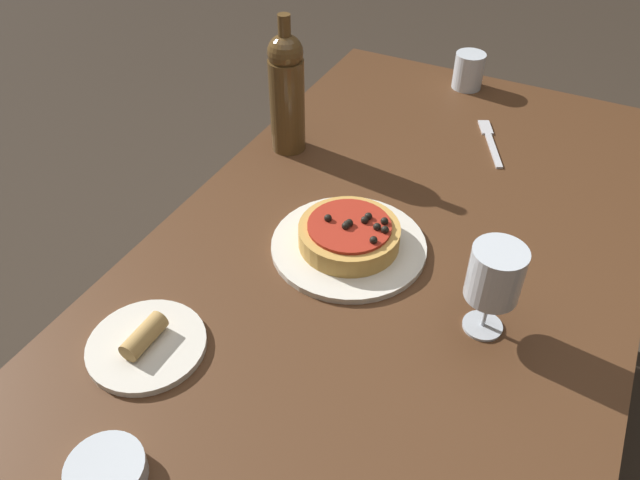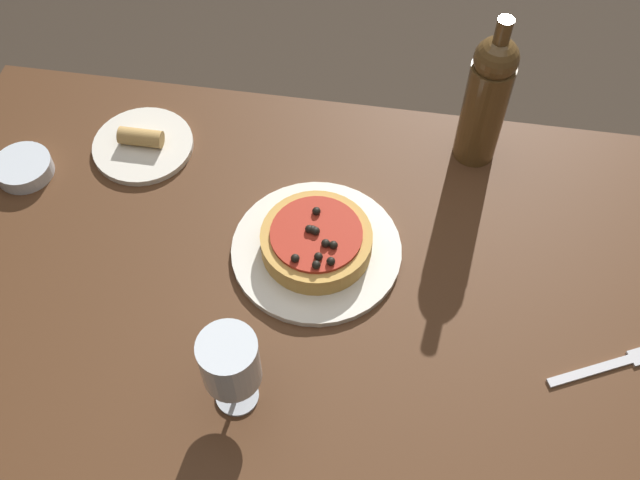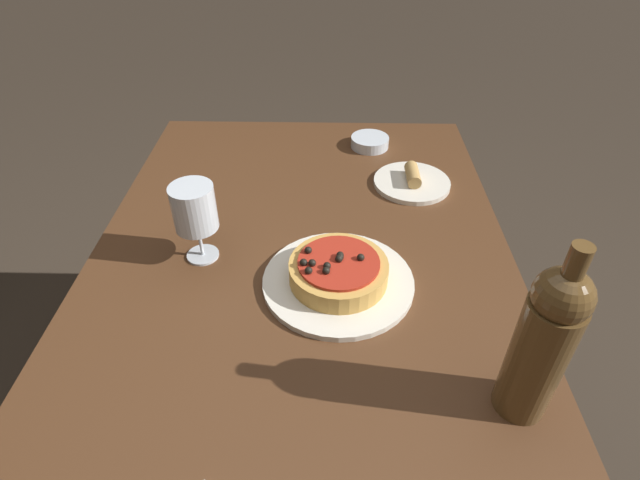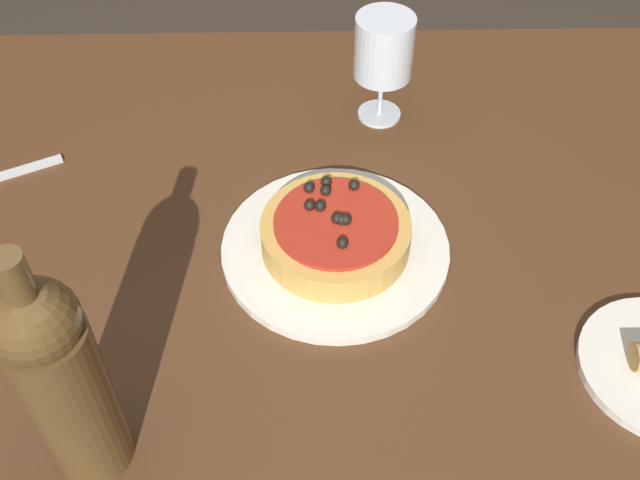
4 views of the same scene
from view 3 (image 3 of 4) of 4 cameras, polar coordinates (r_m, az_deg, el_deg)
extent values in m
cube|color=#4C2D19|center=(0.92, -2.56, -7.93)|extent=(1.48, 0.85, 0.03)
cylinder|color=#4C2D19|center=(1.72, -13.07, 0.42)|extent=(0.06, 0.06, 0.71)
cylinder|color=#4C2D19|center=(1.70, 11.52, 0.09)|extent=(0.06, 0.06, 0.71)
cylinder|color=silver|center=(0.94, 2.09, -4.76)|extent=(0.28, 0.28, 0.01)
cylinder|color=gold|center=(0.92, 2.12, -3.61)|extent=(0.18, 0.18, 0.04)
cylinder|color=#A82819|center=(0.90, 2.16, -2.57)|extent=(0.15, 0.15, 0.01)
sphere|color=black|center=(0.91, 2.31, -1.74)|extent=(0.01, 0.01, 0.01)
sphere|color=black|center=(0.92, -1.36, -1.18)|extent=(0.01, 0.01, 0.01)
sphere|color=black|center=(0.91, 4.67, -2.00)|extent=(0.01, 0.01, 0.01)
sphere|color=black|center=(0.90, 2.30, -1.96)|extent=(0.01, 0.01, 0.01)
sphere|color=black|center=(0.89, -0.91, -2.64)|extent=(0.01, 0.01, 0.01)
sphere|color=black|center=(0.88, -1.32, -3.51)|extent=(0.01, 0.01, 0.01)
sphere|color=black|center=(0.88, 0.71, -3.53)|extent=(0.01, 0.01, 0.01)
sphere|color=black|center=(0.90, 2.17, -2.17)|extent=(0.01, 0.01, 0.01)
sphere|color=black|center=(0.89, 0.81, -2.98)|extent=(0.01, 0.01, 0.01)
sphere|color=black|center=(0.89, -1.90, -2.58)|extent=(0.01, 0.01, 0.01)
cylinder|color=silver|center=(1.03, -13.22, -1.67)|extent=(0.06, 0.06, 0.00)
cylinder|color=silver|center=(1.00, -13.52, -0.07)|extent=(0.01, 0.01, 0.07)
cylinder|color=silver|center=(0.96, -14.21, 3.62)|extent=(0.08, 0.08, 0.09)
cylinder|color=brown|center=(0.75, 23.45, -12.38)|extent=(0.08, 0.08, 0.21)
sphere|color=brown|center=(0.67, 26.01, -5.75)|extent=(0.07, 0.07, 0.07)
cylinder|color=brown|center=(0.64, 27.17, -2.70)|extent=(0.03, 0.03, 0.06)
cylinder|color=silver|center=(1.38, 5.71, 11.09)|extent=(0.10, 0.10, 0.03)
cylinder|color=silver|center=(1.23, 10.44, 6.47)|extent=(0.18, 0.18, 0.01)
cylinder|color=#B2894C|center=(1.22, 10.56, 7.34)|extent=(0.08, 0.03, 0.03)
camera|label=1|loc=(1.50, -14.81, 41.85)|focal=35.00mm
camera|label=2|loc=(0.96, -71.81, 44.21)|focal=42.00mm
camera|label=4|loc=(0.91, 54.48, 28.84)|focal=42.00mm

